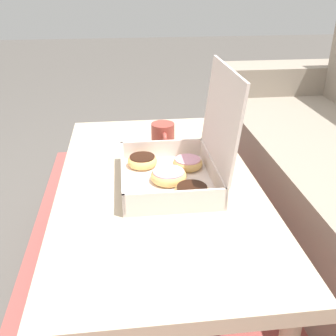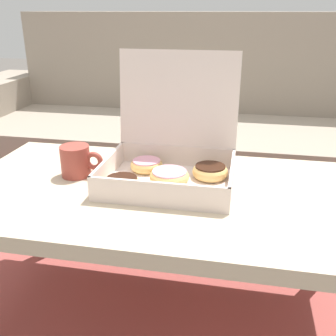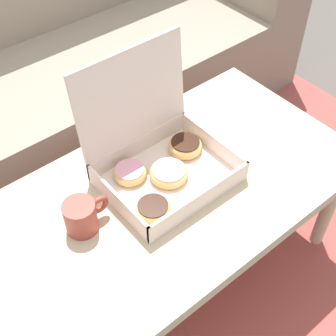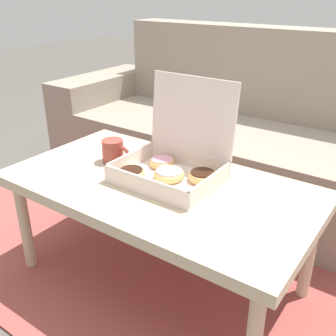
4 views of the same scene
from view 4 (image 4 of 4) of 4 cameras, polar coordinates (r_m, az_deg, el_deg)
The scene contains 6 objects.
ground_plane at distance 1.68m, azimuth 0.53°, elevation -14.40°, with size 12.00×12.00×0.00m, color #514C47.
area_rug at distance 1.88m, azimuth 5.83°, elevation -9.48°, with size 2.44×1.79×0.01m, color #994742.
couch at distance 2.13m, azimuth 12.62°, elevation 3.26°, with size 2.32×0.75×0.87m.
coffee_table at distance 1.40m, azimuth -1.34°, elevation -3.66°, with size 1.10×0.60×0.44m.
pastry_box at distance 1.40m, azimuth 0.67°, elevation 0.90°, with size 0.35×0.31×0.34m.
coffee_mug at distance 1.54m, azimuth -7.91°, elevation 2.45°, with size 0.13×0.08×0.09m.
Camera 4 is at (0.74, -1.07, 1.07)m, focal length 42.00 mm.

